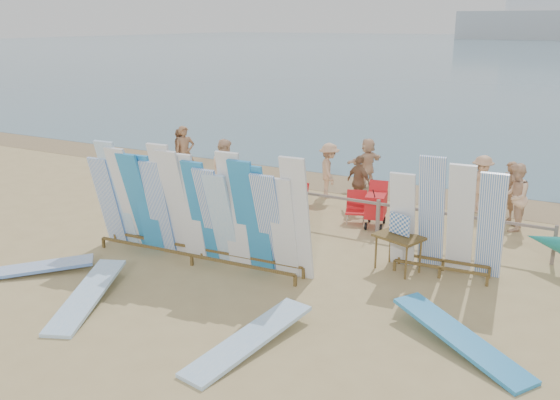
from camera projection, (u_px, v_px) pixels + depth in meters
The scene contains 23 objects.
ground at pixel (246, 261), 13.13m from camera, with size 160.00×160.00×0.00m, color tan.
wet_sand_strip at pixel (362, 185), 19.20m from camera, with size 40.00×2.60×0.01m, color olive.
distant_ship at pixel (539, 21), 168.80m from camera, with size 45.00×8.00×14.00m.
fence at pixel (305, 199), 15.47m from camera, with size 12.08×0.08×0.90m.
main_surfboard_rack at pixel (195, 211), 12.71m from camera, with size 5.34×0.98×2.66m.
side_surfboard_rack at pixel (446, 222), 12.08m from camera, with size 2.31×0.83×2.57m.
vendor_table at pixel (398, 252), 12.50m from camera, with size 1.12×0.95×1.26m.
flat_board_e at pixel (27, 274), 12.45m from camera, with size 0.56×2.70×0.07m, color white.
flat_board_a at pixel (88, 302), 11.18m from camera, with size 0.56×2.70×0.07m, color #96C6F0.
flat_board_d at pixel (459, 348), 9.62m from camera, with size 0.56×2.70×0.07m, color #2885C9.
flat_board_b at pixel (249, 347), 9.66m from camera, with size 0.56×2.70×0.07m, color #96C6F0.
beach_chair_left at pixel (296, 203), 16.46m from camera, with size 0.59×0.61×0.82m.
beach_chair_right at pixel (356, 214), 15.57m from camera, with size 0.66×0.68×0.83m.
stroller at pixel (376, 209), 15.20m from camera, with size 0.73×0.93×1.15m.
beachgoer_1 at pixel (185, 153), 19.56m from camera, with size 0.66×0.36×1.82m, color #8C6042.
beachgoer_5 at pixel (367, 163), 18.84m from camera, with size 1.45×0.47×1.56m, color beige.
beachgoer_7 at pixel (509, 191), 15.68m from camera, with size 0.57×0.31×1.57m, color #8C6042.
beachgoer_9 at pixel (481, 184), 16.27m from camera, with size 1.04×0.43×1.60m, color tan.
beachgoer_8 at pixel (515, 197), 14.84m from camera, with size 0.84×0.40×1.73m, color beige.
beachgoer_2 at pixel (225, 171), 17.20m from camera, with size 0.91×0.44×1.87m, color beige.
beachgoer_4 at pixel (359, 182), 16.62m from camera, with size 0.89×0.39×1.53m, color #8C6042.
beachgoer_extra_1 at pixel (180, 154), 19.86m from camera, with size 0.98×0.42×1.68m, color #8C6042.
beachgoer_3 at pixel (329, 170), 17.67m from camera, with size 1.06×0.44×1.65m, color tan.
Camera 1 is at (6.44, -10.36, 5.09)m, focal length 38.00 mm.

